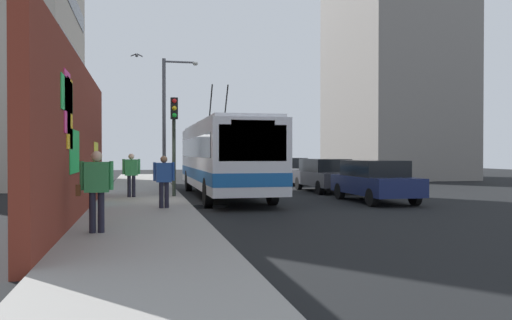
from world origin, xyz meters
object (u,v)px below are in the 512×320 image
city_bus (224,156)px  pedestrian_midblock (131,171)px  parked_car_navy (375,180)px  parked_car_dark_gray (325,174)px  street_lamp (168,113)px  traffic_light (174,129)px  parked_car_white (289,170)px  pedestrian_at_curb (164,177)px  parked_car_silver (266,168)px  pedestrian_near_wall (96,184)px

city_bus → pedestrian_midblock: bearing=104.9°
parked_car_navy → parked_car_dark_gray: 5.39m
parked_car_dark_gray → street_lamp: 8.66m
traffic_light → parked_car_white: bearing=-39.2°
traffic_light → street_lamp: (6.48, -0.11, 1.15)m
pedestrian_at_curb → pedestrian_midblock: bearing=13.7°
parked_car_navy → pedestrian_at_curb: bearing=102.9°
parked_car_white → traffic_light: 11.80m
city_bus → parked_car_navy: (-3.51, -5.20, -0.91)m
pedestrian_at_curb → traffic_light: size_ratio=0.41×
parked_car_white → pedestrian_midblock: 12.73m
parked_car_dark_gray → traffic_light: size_ratio=1.22×
parked_car_silver → pedestrian_at_curb: 20.59m
pedestrian_at_curb → traffic_light: (4.31, -0.59, 1.69)m
traffic_light → pedestrian_at_curb: bearing=172.3°
parked_car_white → parked_car_silver: bearing=-0.0°
parked_car_dark_gray → city_bus: bearing=109.9°
pedestrian_near_wall → street_lamp: size_ratio=0.26×
parked_car_navy → parked_car_dark_gray: same height
pedestrian_midblock → parked_car_silver: bearing=-31.5°
parked_car_white → pedestrian_midblock: size_ratio=2.56×
pedestrian_near_wall → traffic_light: (9.04, -2.22, 1.61)m
parked_car_white → parked_car_silver: same height
parked_car_dark_gray → parked_car_white: 6.12m
city_bus → parked_car_dark_gray: city_bus is taller
parked_car_dark_gray → pedestrian_near_wall: bearing=141.3°
parked_car_navy → parked_car_dark_gray: size_ratio=0.94×
parked_car_dark_gray → parked_car_white: (6.12, 0.00, -0.00)m
traffic_light → parked_car_silver: bearing=-26.6°
parked_car_white → pedestrian_midblock: pedestrian_midblock is taller
pedestrian_near_wall → pedestrian_at_curb: pedestrian_near_wall is taller
parked_car_navy → parked_car_dark_gray: bearing=0.0°
pedestrian_near_wall → pedestrian_at_curb: size_ratio=1.08×
pedestrian_near_wall → parked_car_white: bearing=-27.9°
pedestrian_at_curb → traffic_light: traffic_light is taller
pedestrian_near_wall → pedestrian_midblock: (9.04, -0.58, -0.04)m
traffic_light → parked_car_navy: bearing=-108.7°
parked_car_silver → traffic_light: (-14.69, 7.35, 1.95)m
parked_car_silver → pedestrian_near_wall: size_ratio=2.75×
city_bus → parked_car_dark_gray: (1.88, -5.20, -0.91)m
street_lamp → pedestrian_near_wall: bearing=171.5°
parked_car_silver → traffic_light: traffic_light is taller
parked_car_white → street_lamp: street_lamp is taller
street_lamp → pedestrian_at_curb: bearing=176.3°
parked_car_silver → traffic_light: size_ratio=1.23×
parked_car_navy → parked_car_silver: (17.18, 0.00, 0.00)m
city_bus → pedestrian_midblock: city_bus is taller
city_bus → traffic_light: bearing=115.3°
city_bus → pedestrian_near_wall: size_ratio=6.61×
city_bus → parked_car_dark_gray: size_ratio=2.43×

